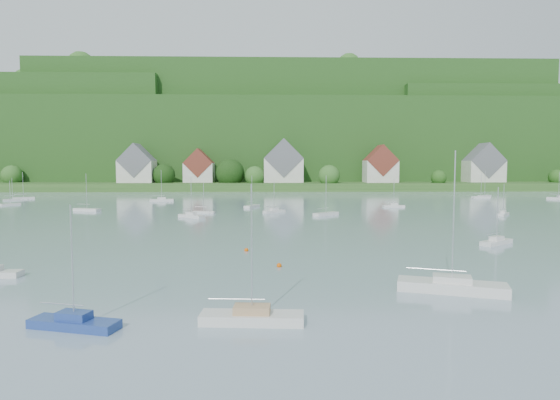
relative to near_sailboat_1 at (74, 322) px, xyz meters
name	(u,v)px	position (x,y,z in m)	size (l,w,h in m)	color
far_shore_strip	(271,185)	(13.35, 177.73, 1.08)	(600.00, 60.00, 3.00)	#29541F
forested_ridge	(271,143)	(13.74, 246.30, 22.46)	(620.00, 181.22, 69.89)	#194215
village_building_0	(137,167)	(-41.65, 164.73, 9.09)	(14.00, 10.40, 16.00)	beige
village_building_1	(199,168)	(-16.65, 166.73, 8.33)	(12.00, 9.36, 14.00)	beige
village_building_2	(283,165)	(18.35, 165.73, 9.85)	(16.00, 11.44, 18.00)	beige
village_building_3	(380,167)	(58.35, 163.73, 9.01)	(13.00, 10.40, 15.50)	beige
village_building_4	(484,166)	(103.35, 167.73, 9.17)	(15.00, 10.40, 16.50)	beige
near_sailboat_1	(74,322)	(0.00, 0.00, 0.00)	(5.89, 2.98, 7.66)	navy
near_sailboat_2	(252,316)	(10.92, 0.66, 0.04)	(6.68, 2.29, 8.87)	silver
near_sailboat_3	(496,241)	(41.01, 29.70, -0.01)	(5.29, 4.39, 7.32)	silver
near_sailboat_4	(452,285)	(26.50, 7.59, 0.11)	(8.59, 4.87, 11.18)	silver
mooring_buoy_0	(279,267)	(13.04, 17.14, -0.42)	(0.50, 0.50, 0.50)	#D95105
mooring_buoy_3	(246,251)	(9.40, 25.71, -0.42)	(0.49, 0.49, 0.49)	#D95105
far_sailboat_cluster	(329,203)	(27.52, 90.93, -0.05)	(175.79, 61.45, 8.71)	silver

